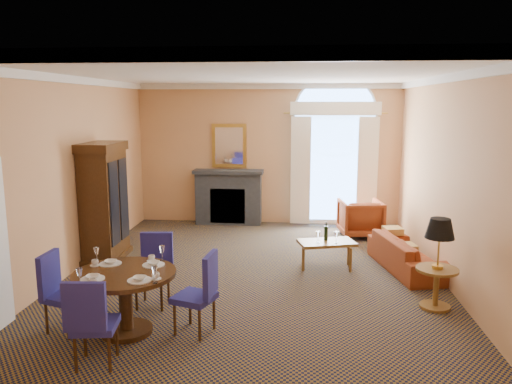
# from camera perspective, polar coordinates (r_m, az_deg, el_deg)

# --- Properties ---
(ground) EXTENTS (7.50, 7.50, 0.00)m
(ground) POSITION_cam_1_polar(r_m,az_deg,el_deg) (8.20, -0.31, -9.60)
(ground) COLOR black
(ground) RESTS_ON ground
(room_envelope) EXTENTS (6.04, 7.52, 3.45)m
(room_envelope) POSITION_cam_1_polar(r_m,az_deg,el_deg) (8.39, -0.07, 8.37)
(room_envelope) COLOR tan
(room_envelope) RESTS_ON ground
(armoire) EXTENTS (0.60, 1.07, 2.09)m
(armoire) POSITION_cam_1_polar(r_m,az_deg,el_deg) (9.23, -16.96, -1.30)
(armoire) COLOR #311B0B
(armoire) RESTS_ON ground
(dining_table) EXTENTS (1.23, 1.23, 0.98)m
(dining_table) POSITION_cam_1_polar(r_m,az_deg,el_deg) (6.31, -14.74, -10.56)
(dining_table) COLOR #311B0B
(dining_table) RESTS_ON ground
(dining_chair_north) EXTENTS (0.47, 0.48, 1.00)m
(dining_chair_north) POSITION_cam_1_polar(r_m,az_deg,el_deg) (7.12, -11.52, -8.09)
(dining_chair_north) COLOR navy
(dining_chair_north) RESTS_ON ground
(dining_chair_south) EXTENTS (0.50, 0.50, 1.00)m
(dining_chair_south) POSITION_cam_1_polar(r_m,az_deg,el_deg) (5.61, -18.40, -13.52)
(dining_chair_south) COLOR navy
(dining_chair_south) RESTS_ON ground
(dining_chair_east) EXTENTS (0.56, 0.56, 1.00)m
(dining_chair_east) POSITION_cam_1_polar(r_m,az_deg,el_deg) (6.16, -6.19, -10.85)
(dining_chair_east) COLOR navy
(dining_chair_east) RESTS_ON ground
(dining_chair_west) EXTENTS (0.57, 0.57, 1.00)m
(dining_chair_west) POSITION_cam_1_polar(r_m,az_deg,el_deg) (6.61, -21.66, -10.06)
(dining_chair_west) COLOR navy
(dining_chair_west) RESTS_ON ground
(sofa) EXTENTS (1.11, 1.98, 0.55)m
(sofa) POSITION_cam_1_polar(r_m,az_deg,el_deg) (8.80, 16.93, -6.79)
(sofa) COLOR #933C1A
(sofa) RESTS_ON ground
(armchair) EXTENTS (0.94, 0.97, 0.78)m
(armchair) POSITION_cam_1_polar(r_m,az_deg,el_deg) (10.69, 11.84, -2.94)
(armchair) COLOR #933C1A
(armchair) RESTS_ON ground
(coffee_table) EXTENTS (1.03, 0.74, 0.79)m
(coffee_table) POSITION_cam_1_polar(r_m,az_deg,el_deg) (8.55, 8.07, -5.82)
(coffee_table) COLOR brown
(coffee_table) RESTS_ON ground
(side_table) EXTENTS (0.56, 0.56, 1.23)m
(side_table) POSITION_cam_1_polar(r_m,az_deg,el_deg) (7.19, 20.13, -6.40)
(side_table) COLOR brown
(side_table) RESTS_ON ground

